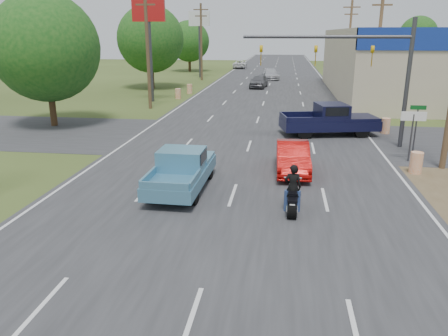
# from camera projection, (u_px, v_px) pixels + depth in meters

# --- Properties ---
(ground) EXTENTS (200.00, 200.00, 0.00)m
(ground) POSITION_uv_depth(u_px,v_px,m) (191.00, 320.00, 9.82)
(ground) COLOR #35431B
(ground) RESTS_ON ground
(main_road) EXTENTS (15.00, 180.00, 0.02)m
(main_road) POSITION_uv_depth(u_px,v_px,m) (267.00, 92.00, 47.68)
(main_road) COLOR #2D2D30
(main_road) RESTS_ON ground
(cross_road) EXTENTS (120.00, 10.00, 0.02)m
(cross_road) POSITION_uv_depth(u_px,v_px,m) (252.00, 138.00, 26.85)
(cross_road) COLOR #2D2D30
(cross_road) RESTS_ON ground
(utility_pole_2) EXTENTS (2.00, 0.28, 10.00)m
(utility_pole_2) POSITION_uv_depth(u_px,v_px,m) (378.00, 44.00, 36.36)
(utility_pole_2) COLOR #4C3823
(utility_pole_2) RESTS_ON ground
(utility_pole_3) EXTENTS (2.00, 0.28, 10.00)m
(utility_pole_3) POSITION_uv_depth(u_px,v_px,m) (349.00, 41.00, 53.40)
(utility_pole_3) COLOR #4C3823
(utility_pole_3) RESTS_ON ground
(utility_pole_5) EXTENTS (2.00, 0.28, 10.00)m
(utility_pole_5) POSITION_uv_depth(u_px,v_px,m) (147.00, 44.00, 35.99)
(utility_pole_5) COLOR #4C3823
(utility_pole_5) RESTS_ON ground
(utility_pole_6) EXTENTS (2.00, 0.28, 10.00)m
(utility_pole_6) POSITION_uv_depth(u_px,v_px,m) (201.00, 40.00, 58.71)
(utility_pole_6) COLOR #4C3823
(utility_pole_6) RESTS_ON ground
(tree_0) EXTENTS (7.14, 7.14, 8.84)m
(tree_0) POSITION_uv_depth(u_px,v_px,m) (46.00, 48.00, 29.02)
(tree_0) COLOR #422D19
(tree_0) RESTS_ON ground
(tree_1) EXTENTS (7.56, 7.56, 9.36)m
(tree_1) POSITION_uv_depth(u_px,v_px,m) (150.00, 39.00, 49.69)
(tree_1) COLOR #422D19
(tree_1) RESTS_ON ground
(tree_2) EXTENTS (6.72, 6.72, 8.32)m
(tree_2) POSITION_uv_depth(u_px,v_px,m) (189.00, 41.00, 72.68)
(tree_2) COLOR #422D19
(tree_2) RESTS_ON ground
(tree_5) EXTENTS (7.98, 7.98, 9.88)m
(tree_5) POSITION_uv_depth(u_px,v_px,m) (418.00, 35.00, 94.11)
(tree_5) COLOR #422D19
(tree_5) RESTS_ON ground
(tree_6) EXTENTS (8.82, 8.82, 10.92)m
(tree_6) POSITION_uv_depth(u_px,v_px,m) (149.00, 32.00, 101.74)
(tree_6) COLOR #422D19
(tree_6) RESTS_ON ground
(barrel_0) EXTENTS (0.56, 0.56, 1.00)m
(barrel_0) POSITION_uv_depth(u_px,v_px,m) (416.00, 163.00, 19.99)
(barrel_0) COLOR orange
(barrel_0) RESTS_ON ground
(barrel_1) EXTENTS (0.56, 0.56, 1.00)m
(barrel_1) POSITION_uv_depth(u_px,v_px,m) (385.00, 126.00, 27.98)
(barrel_1) COLOR orange
(barrel_1) RESTS_ON ground
(barrel_2) EXTENTS (0.56, 0.56, 1.00)m
(barrel_2) POSITION_uv_depth(u_px,v_px,m) (178.00, 94.00, 42.96)
(barrel_2) COLOR orange
(barrel_2) RESTS_ON ground
(barrel_3) EXTENTS (0.56, 0.56, 1.00)m
(barrel_3) POSITION_uv_depth(u_px,v_px,m) (190.00, 89.00, 46.71)
(barrel_3) COLOR orange
(barrel_3) RESTS_ON ground
(pole_sign_left_near) EXTENTS (3.00, 0.35, 9.20)m
(pole_sign_left_near) POSITION_uv_depth(u_px,v_px,m) (149.00, 22.00, 39.36)
(pole_sign_left_near) COLOR #3F3F44
(pole_sign_left_near) RESTS_ON ground
(pole_sign_left_far) EXTENTS (3.00, 0.35, 9.20)m
(pole_sign_left_far) POSITION_uv_depth(u_px,v_px,m) (199.00, 26.00, 62.08)
(pole_sign_left_far) COLOR #3F3F44
(pole_sign_left_far) RESTS_ON ground
(lane_sign) EXTENTS (1.20, 0.08, 2.52)m
(lane_sign) POSITION_uv_depth(u_px,v_px,m) (413.00, 124.00, 21.44)
(lane_sign) COLOR #3F3F44
(lane_sign) RESTS_ON ground
(street_name_sign) EXTENTS (0.80, 0.08, 2.61)m
(street_name_sign) POSITION_uv_depth(u_px,v_px,m) (416.00, 124.00, 22.87)
(street_name_sign) COLOR #3F3F44
(street_name_sign) RESTS_ON ground
(signal_mast) EXTENTS (9.12, 0.40, 7.00)m
(signal_mast) POSITION_uv_depth(u_px,v_px,m) (359.00, 60.00, 23.74)
(signal_mast) COLOR #3F3F44
(signal_mast) RESTS_ON ground
(red_convertible) EXTENTS (1.62, 4.25, 1.38)m
(red_convertible) POSITION_uv_depth(u_px,v_px,m) (293.00, 158.00, 20.10)
(red_convertible) COLOR #AF0A08
(red_convertible) RESTS_ON ground
(motorcycle) EXTENTS (0.66, 2.13, 1.08)m
(motorcycle) POSITION_uv_depth(u_px,v_px,m) (292.00, 200.00, 15.61)
(motorcycle) COLOR black
(motorcycle) RESTS_ON ground
(rider) EXTENTS (0.62, 0.41, 1.68)m
(rider) POSITION_uv_depth(u_px,v_px,m) (293.00, 190.00, 15.55)
(rider) COLOR black
(rider) RESTS_ON ground
(blue_pickup) EXTENTS (2.06, 5.14, 1.69)m
(blue_pickup) POSITION_uv_depth(u_px,v_px,m) (182.00, 169.00, 17.91)
(blue_pickup) COLOR black
(blue_pickup) RESTS_ON ground
(navy_pickup) EXTENTS (6.32, 3.51, 1.98)m
(navy_pickup) POSITION_uv_depth(u_px,v_px,m) (331.00, 119.00, 27.47)
(navy_pickup) COLOR black
(navy_pickup) RESTS_ON ground
(distant_car_grey) EXTENTS (2.22, 4.61, 1.52)m
(distant_car_grey) POSITION_uv_depth(u_px,v_px,m) (259.00, 81.00, 51.60)
(distant_car_grey) COLOR #59595E
(distant_car_grey) RESTS_ON ground
(distant_car_silver) EXTENTS (2.73, 5.14, 1.42)m
(distant_car_silver) POSITION_uv_depth(u_px,v_px,m) (271.00, 74.00, 61.07)
(distant_car_silver) COLOR silver
(distant_car_silver) RESTS_ON ground
(distant_car_white) EXTENTS (2.58, 5.23, 1.43)m
(distant_car_white) POSITION_uv_depth(u_px,v_px,m) (240.00, 64.00, 80.82)
(distant_car_white) COLOR silver
(distant_car_white) RESTS_ON ground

